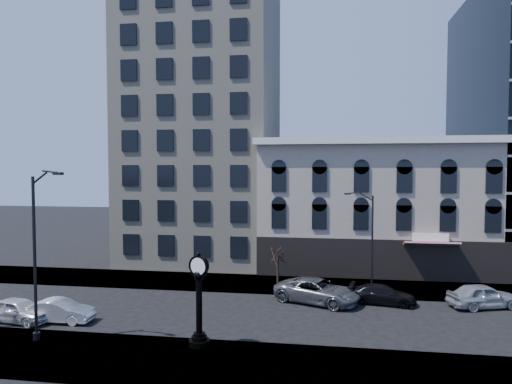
% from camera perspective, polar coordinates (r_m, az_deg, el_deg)
% --- Properties ---
extents(ground, '(160.00, 160.00, 0.00)m').
position_cam_1_polar(ground, '(31.94, -4.80, -14.83)').
color(ground, black).
rests_on(ground, ground).
extents(sidewalk_far, '(160.00, 6.00, 0.12)m').
position_cam_1_polar(sidewalk_far, '(39.44, -2.03, -11.28)').
color(sidewalk_far, gray).
rests_on(sidewalk_far, ground).
extents(sidewalk_near, '(160.00, 6.00, 0.12)m').
position_cam_1_polar(sidewalk_near, '(24.69, -9.44, -20.16)').
color(sidewalk_near, gray).
rests_on(sidewalk_near, ground).
extents(cream_tower, '(15.90, 15.40, 42.50)m').
position_cam_1_polar(cream_tower, '(51.15, -6.65, 13.69)').
color(cream_tower, beige).
rests_on(cream_tower, ground).
extents(victorian_row, '(22.60, 11.19, 12.50)m').
position_cam_1_polar(victorian_row, '(45.87, 14.78, -1.86)').
color(victorian_row, '#AFA090').
rests_on(victorian_row, ground).
extents(street_clock, '(1.16, 1.16, 5.12)m').
position_cam_1_polar(street_clock, '(25.57, -7.13, -13.66)').
color(street_clock, black).
rests_on(street_clock, sidewalk_near).
extents(street_lamp_near, '(2.47, 0.91, 9.72)m').
position_cam_1_polar(street_lamp_near, '(27.54, -25.10, -2.08)').
color(street_lamp_near, black).
rests_on(street_lamp_near, sidewalk_near).
extents(street_lamp_far, '(2.07, 0.32, 8.00)m').
position_cam_1_polar(street_lamp_far, '(36.03, 13.44, -2.86)').
color(street_lamp_far, black).
rests_on(street_lamp_far, sidewalk_far).
extents(bare_tree_far, '(2.39, 2.39, 4.10)m').
position_cam_1_polar(bare_tree_far, '(37.83, 2.75, -7.02)').
color(bare_tree_far, '#2F2017').
rests_on(bare_tree_far, sidewalk_far).
extents(car_near_a, '(4.67, 2.43, 1.52)m').
position_cam_1_polar(car_near_a, '(33.48, -27.54, -12.95)').
color(car_near_a, silver).
rests_on(car_near_a, ground).
extents(car_near_b, '(4.38, 1.64, 1.43)m').
position_cam_1_polar(car_near_b, '(32.38, -23.35, -13.48)').
color(car_near_b, silver).
rests_on(car_near_b, ground).
extents(car_far_a, '(6.80, 4.97, 1.72)m').
position_cam_1_polar(car_far_a, '(34.15, 7.68, -12.17)').
color(car_far_a, '#595B60').
rests_on(car_far_a, ground).
extents(car_far_b, '(4.94, 2.72, 1.36)m').
position_cam_1_polar(car_far_b, '(34.86, 15.55, -12.24)').
color(car_far_b, black).
rests_on(car_far_b, ground).
extents(car_far_c, '(5.32, 3.40, 1.68)m').
position_cam_1_polar(car_far_c, '(36.37, 26.54, -11.53)').
color(car_far_c, '#A5A8AD').
rests_on(car_far_c, ground).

